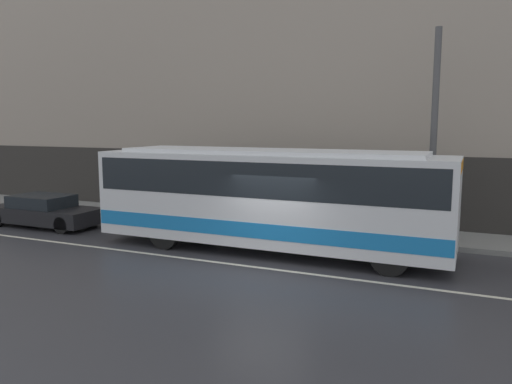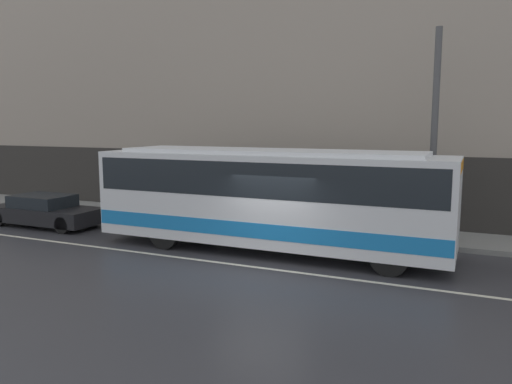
{
  "view_description": "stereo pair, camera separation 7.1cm",
  "coord_description": "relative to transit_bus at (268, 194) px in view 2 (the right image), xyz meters",
  "views": [
    {
      "loc": [
        5.12,
        -12.28,
        3.96
      ],
      "look_at": [
        -1.08,
        1.84,
        1.83
      ],
      "focal_mm": 35.0,
      "sensor_mm": 36.0,
      "label": 1
    },
    {
      "loc": [
        5.18,
        -12.25,
        3.96
      ],
      "look_at": [
        -1.08,
        1.84,
        1.83
      ],
      "focal_mm": 35.0,
      "sensor_mm": 36.0,
      "label": 2
    }
  ],
  "objects": [
    {
      "name": "sidewalk",
      "position": [
        0.66,
        3.41,
        -1.7
      ],
      "size": [
        60.0,
        2.51,
        0.17
      ],
      "color": "gray",
      "rests_on": "ground_plane"
    },
    {
      "name": "building_facade",
      "position": [
        0.66,
        4.81,
        4.41
      ],
      "size": [
        60.0,
        0.35,
        12.81
      ],
      "color": "gray",
      "rests_on": "ground_plane"
    },
    {
      "name": "sedan_dark_behind",
      "position": [
        -9.4,
        0.0,
        -1.21
      ],
      "size": [
        4.57,
        1.76,
        1.2
      ],
      "color": "black",
      "rests_on": "ground_plane"
    },
    {
      "name": "lane_stripe",
      "position": [
        0.66,
        -1.84,
        -1.78
      ],
      "size": [
        54.0,
        0.14,
        0.01
      ],
      "color": "beige",
      "rests_on": "ground_plane"
    },
    {
      "name": "transit_bus",
      "position": [
        0.0,
        0.0,
        0.0
      ],
      "size": [
        11.0,
        2.58,
        3.17
      ],
      "color": "silver",
      "rests_on": "ground_plane"
    },
    {
      "name": "utility_pole_near",
      "position": [
        4.54,
        2.84,
        1.77
      ],
      "size": [
        0.21,
        0.21,
        6.77
      ],
      "color": "#4C4C4F",
      "rests_on": "sidewalk"
    },
    {
      "name": "ground_plane",
      "position": [
        0.66,
        -1.84,
        -1.78
      ],
      "size": [
        60.0,
        60.0,
        0.0
      ],
      "primitive_type": "plane",
      "color": "#333338"
    }
  ]
}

